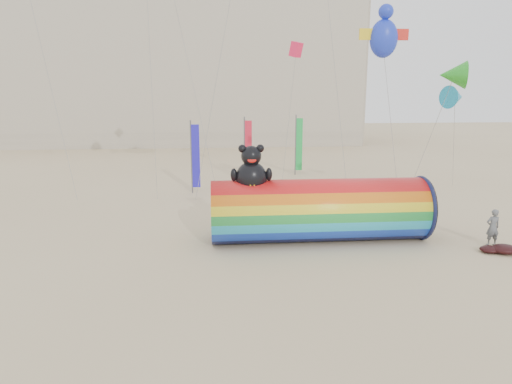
{
  "coord_description": "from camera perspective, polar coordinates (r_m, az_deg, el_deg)",
  "views": [
    {
      "loc": [
        -1.41,
        -20.11,
        7.27
      ],
      "look_at": [
        0.5,
        1.5,
        2.4
      ],
      "focal_mm": 32.0,
      "sensor_mm": 36.0,
      "label": 1
    }
  ],
  "objects": [
    {
      "name": "kite_handler",
      "position": [
        24.43,
        27.48,
        -3.95
      ],
      "size": [
        0.65,
        0.43,
        1.79
      ],
      "primitive_type": "imported",
      "rotation": [
        0.0,
        0.0,
        3.15
      ],
      "color": "#5A5E62",
      "rests_on": "ground"
    },
    {
      "name": "ground",
      "position": [
        21.43,
        -0.99,
        -7.18
      ],
      "size": [
        160.0,
        160.0,
        0.0
      ],
      "primitive_type": "plane",
      "color": "#CCB58C",
      "rests_on": "ground"
    },
    {
      "name": "fabric_bundle",
      "position": [
        23.88,
        28.98,
        -6.28
      ],
      "size": [
        2.62,
        1.35,
        0.41
      ],
      "color": "#36090A",
      "rests_on": "ground"
    },
    {
      "name": "festival_banners",
      "position": [
        36.23,
        -0.74,
        5.31
      ],
      "size": [
        9.26,
        6.53,
        5.2
      ],
      "color": "#59595E",
      "rests_on": "ground"
    },
    {
      "name": "hotel_building",
      "position": [
        66.97,
        -14.64,
        14.87
      ],
      "size": [
        60.4,
        15.4,
        20.6
      ],
      "color": "#B7AD99",
      "rests_on": "ground"
    },
    {
      "name": "windsock_assembly",
      "position": [
        22.46,
        7.88,
        -2.06
      ],
      "size": [
        10.54,
        3.21,
        4.86
      ],
      "color": "red",
      "rests_on": "ground"
    }
  ]
}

